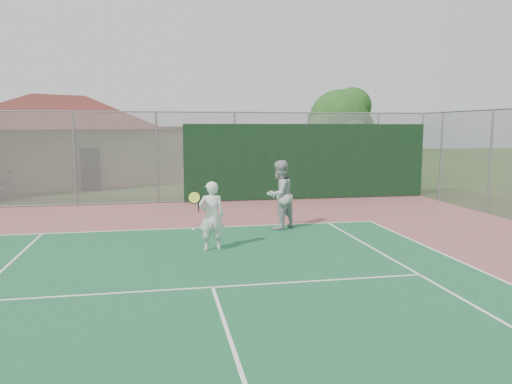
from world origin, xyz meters
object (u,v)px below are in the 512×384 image
player_grey_back (280,196)px  clubhouse (61,131)px  tree (341,122)px  player_white_front (211,216)px

player_grey_back → clubhouse: bearing=-94.0°
tree → clubhouse: bearing=159.6°
clubhouse → player_white_front: size_ratio=8.82×
clubhouse → tree: (13.54, -5.04, 0.42)m
clubhouse → tree: bearing=-41.0°
clubhouse → tree: size_ratio=3.04×
tree → player_white_front: tree is taller
player_white_front → player_grey_back: 3.05m
player_white_front → player_grey_back: bearing=-134.9°
clubhouse → player_grey_back: (8.37, -14.01, -1.74)m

